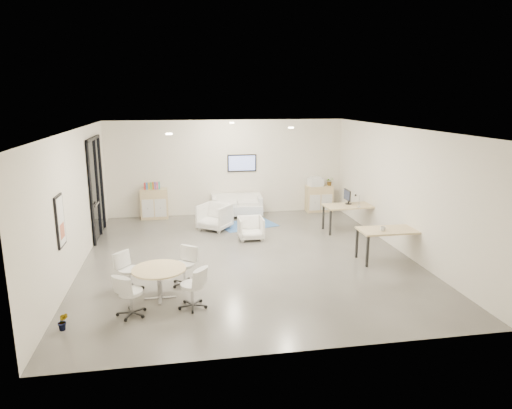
{
  "coord_description": "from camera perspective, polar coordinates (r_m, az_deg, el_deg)",
  "views": [
    {
      "loc": [
        -1.63,
        -10.79,
        3.93
      ],
      "look_at": [
        0.29,
        0.4,
        1.25
      ],
      "focal_mm": 32.0,
      "sensor_mm": 36.0,
      "label": 1
    }
  ],
  "objects": [
    {
      "name": "plant_floor",
      "position": [
        8.8,
        -22.94,
        -13.84
      ],
      "size": [
        0.19,
        0.33,
        0.14
      ],
      "primitive_type": "imported",
      "rotation": [
        0.0,
        0.0,
        0.03
      ],
      "color": "#3F7F3F",
      "rests_on": "room_shell"
    },
    {
      "name": "sideboard_left",
      "position": [
        15.44,
        -12.59,
        0.09
      ],
      "size": [
        0.88,
        0.46,
        0.99
      ],
      "color": "tan",
      "rests_on": "room_shell"
    },
    {
      "name": "desk_rear",
      "position": [
        13.87,
        11.68,
        -0.41
      ],
      "size": [
        1.57,
        0.85,
        0.8
      ],
      "rotation": [
        0.0,
        0.0,
        0.06
      ],
      "color": "tan",
      "rests_on": "room_shell"
    },
    {
      "name": "loveseat",
      "position": [
        15.41,
        -2.39,
        -0.21
      ],
      "size": [
        1.73,
        0.95,
        0.63
      ],
      "rotation": [
        0.0,
        0.0,
        -0.07
      ],
      "color": "white",
      "rests_on": "room_shell"
    },
    {
      "name": "monitor",
      "position": [
        13.92,
        11.36,
        1.0
      ],
      "size": [
        0.2,
        0.5,
        0.44
      ],
      "color": "black",
      "rests_on": "desk_rear"
    },
    {
      "name": "meeting_chairs",
      "position": [
        9.34,
        -11.98,
        -9.16
      ],
      "size": [
        2.06,
        2.06,
        0.82
      ],
      "color": "white",
      "rests_on": "room_shell"
    },
    {
      "name": "books",
      "position": [
        15.33,
        -12.87,
        2.29
      ],
      "size": [
        0.51,
        0.14,
        0.22
      ],
      "color": "red",
      "rests_on": "sideboard_left"
    },
    {
      "name": "armchair_left",
      "position": [
        13.87,
        -5.2,
        -1.37
      ],
      "size": [
        1.15,
        1.14,
        0.87
      ],
      "primitive_type": "imported",
      "rotation": [
        0.0,
        0.0,
        -0.62
      ],
      "color": "white",
      "rests_on": "room_shell"
    },
    {
      "name": "ceiling_spots",
      "position": [
        11.73,
        -2.75,
        9.59
      ],
      "size": [
        3.14,
        4.14,
        0.03
      ],
      "color": "#FFEAC6",
      "rests_on": "room_shell"
    },
    {
      "name": "round_table",
      "position": [
        9.28,
        -12.02,
        -8.31
      ],
      "size": [
        1.06,
        1.06,
        0.65
      ],
      "color": "tan",
      "rests_on": "room_shell"
    },
    {
      "name": "room_shell",
      "position": [
        11.15,
        -1.12,
        1.22
      ],
      "size": [
        9.6,
        10.6,
        4.8
      ],
      "color": "#4E4C47",
      "rests_on": "ground"
    },
    {
      "name": "blue_rug",
      "position": [
        14.41,
        -1.09,
        -2.54
      ],
      "size": [
        1.96,
        1.59,
        0.01
      ],
      "primitive_type": "cube",
      "rotation": [
        0.0,
        0.0,
        0.3
      ],
      "color": "#2F5392",
      "rests_on": "room_shell"
    },
    {
      "name": "artwork",
      "position": [
        9.77,
        -23.28,
        -1.94
      ],
      "size": [
        0.05,
        0.54,
        1.04
      ],
      "color": "black",
      "rests_on": "room_shell"
    },
    {
      "name": "sideboard_right",
      "position": [
        16.17,
        7.88,
        0.74
      ],
      "size": [
        0.92,
        0.44,
        0.92
      ],
      "color": "tan",
      "rests_on": "room_shell"
    },
    {
      "name": "glass_door",
      "position": [
        13.71,
        -19.34,
        2.32
      ],
      "size": [
        0.09,
        1.9,
        2.85
      ],
      "color": "black",
      "rests_on": "room_shell"
    },
    {
      "name": "wall_tv",
      "position": [
        15.55,
        -1.77,
        5.2
      ],
      "size": [
        0.98,
        0.06,
        0.58
      ],
      "color": "black",
      "rests_on": "room_shell"
    },
    {
      "name": "cup",
      "position": [
        11.36,
        15.58,
        -2.89
      ],
      "size": [
        0.13,
        0.11,
        0.13
      ],
      "primitive_type": "imported",
      "rotation": [
        0.0,
        0.0,
        -0.02
      ],
      "color": "white",
      "rests_on": "desk_front"
    },
    {
      "name": "printer",
      "position": [
        16.01,
        7.46,
        2.87
      ],
      "size": [
        0.51,
        0.45,
        0.33
      ],
      "rotation": [
        0.0,
        0.0,
        0.12
      ],
      "color": "white",
      "rests_on": "sideboard_right"
    },
    {
      "name": "plant_cabinet",
      "position": [
        16.16,
        9.18,
        2.76
      ],
      "size": [
        0.32,
        0.34,
        0.23
      ],
      "primitive_type": "imported",
      "rotation": [
        0.0,
        0.0,
        0.22
      ],
      "color": "#3F7F3F",
      "rests_on": "sideboard_right"
    },
    {
      "name": "desk_front",
      "position": [
        11.59,
        16.43,
        -3.38
      ],
      "size": [
        1.53,
        0.78,
        0.8
      ],
      "rotation": [
        0.0,
        0.0,
        -0.01
      ],
      "color": "tan",
      "rests_on": "room_shell"
    },
    {
      "name": "armchair_right",
      "position": [
        12.88,
        -0.65,
        -2.85
      ],
      "size": [
        0.69,
        0.64,
        0.71
      ],
      "primitive_type": "imported",
      "rotation": [
        0.0,
        0.0,
        0.0
      ],
      "color": "white",
      "rests_on": "room_shell"
    }
  ]
}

